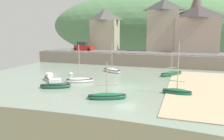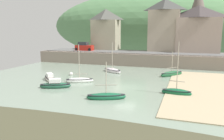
{
  "view_description": "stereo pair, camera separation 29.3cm",
  "coord_description": "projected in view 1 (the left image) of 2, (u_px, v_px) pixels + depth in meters",
  "views": [
    {
      "loc": [
        6.86,
        -26.55,
        7.05
      ],
      "look_at": [
        -2.92,
        3.34,
        1.44
      ],
      "focal_mm": 36.08,
      "sensor_mm": 36.0,
      "label": 1
    },
    {
      "loc": [
        7.14,
        -26.46,
        7.05
      ],
      "look_at": [
        -2.92,
        3.34,
        1.44
      ],
      "focal_mm": 36.08,
      "sensor_mm": 36.0,
      "label": 2
    }
  ],
  "objects": [
    {
      "name": "ground",
      "position": [
        113.0,
        114.0,
        18.78
      ],
      "size": [
        48.0,
        41.0,
        0.61
      ],
      "color": "gray"
    },
    {
      "name": "waterfront_building_right",
      "position": [
        197.0,
        29.0,
        47.74
      ],
      "size": [
        9.02,
        6.1,
        9.72
      ],
      "color": "tan",
      "rests_on": "ground"
    },
    {
      "name": "rowboat_small_beached",
      "position": [
        177.0,
        92.0,
        24.91
      ],
      "size": [
        3.33,
        1.31,
        6.04
      ],
      "rotation": [
        0.0,
        0.0,
        -0.09
      ],
      "color": "#145B36",
      "rests_on": "ground"
    },
    {
      "name": "sailboat_blue_trim",
      "position": [
        55.0,
        85.0,
        27.78
      ],
      "size": [
        4.02,
        2.76,
        1.32
      ],
      "rotation": [
        0.0,
        0.0,
        0.41
      ],
      "color": "#1F4F38",
      "rests_on": "ground"
    },
    {
      "name": "sailboat_far_left",
      "position": [
        50.0,
        78.0,
        31.94
      ],
      "size": [
        3.93,
        3.97,
        1.16
      ],
      "rotation": [
        0.0,
        0.0,
        -0.8
      ],
      "color": "silver",
      "rests_on": "ground"
    },
    {
      "name": "waterfront_building_centre",
      "position": [
        163.0,
        25.0,
        49.74
      ],
      "size": [
        6.8,
        5.42,
        11.37
      ],
      "color": "tan",
      "rests_on": "ground"
    },
    {
      "name": "sailboat_tall_mast",
      "position": [
        112.0,
        70.0,
        38.1
      ],
      "size": [
        4.14,
        3.37,
        5.21
      ],
      "rotation": [
        0.0,
        0.0,
        -0.58
      ],
      "color": "white",
      "rests_on": "ground"
    },
    {
      "name": "sailboat_white_hull",
      "position": [
        80.0,
        80.0,
        30.79
      ],
      "size": [
        3.98,
        2.63,
        5.34
      ],
      "rotation": [
        0.0,
        0.0,
        0.4
      ],
      "color": "white",
      "rests_on": "ground"
    },
    {
      "name": "motorboat_with_cabin",
      "position": [
        171.0,
        74.0,
        35.12
      ],
      "size": [
        3.6,
        3.95,
        4.06
      ],
      "rotation": [
        0.0,
        0.0,
        0.86
      ],
      "color": "#1F5832",
      "rests_on": "ground"
    },
    {
      "name": "church_with_spire",
      "position": [
        196.0,
        17.0,
        51.06
      ],
      "size": [
        3.0,
        3.0,
        14.58
      ],
      "color": "tan",
      "rests_on": "ground"
    },
    {
      "name": "parked_car_near_slipway",
      "position": [
        83.0,
        47.0,
        51.76
      ],
      "size": [
        4.12,
        1.82,
        1.95
      ],
      "rotation": [
        0.0,
        0.0,
        0.01
      ],
      "color": "#B52117",
      "rests_on": "ground"
    },
    {
      "name": "waterfront_building_left",
      "position": [
        105.0,
        29.0,
        54.12
      ],
      "size": [
        6.44,
        4.74,
        9.56
      ],
      "color": "tan",
      "rests_on": "ground"
    },
    {
      "name": "dinghy_open_wooden",
      "position": [
        107.0,
        96.0,
        23.29
      ],
      "size": [
        4.23,
        2.63,
        4.04
      ],
      "rotation": [
        0.0,
        0.0,
        0.39
      ],
      "color": "#185B3A",
      "rests_on": "ground"
    },
    {
      "name": "hillside_backdrop",
      "position": [
        159.0,
        26.0,
        79.05
      ],
      "size": [
        80.0,
        44.0,
        24.2
      ],
      "color": "#578655",
      "rests_on": "ground"
    },
    {
      "name": "quay_seawall",
      "position": [
        148.0,
        59.0,
        44.32
      ],
      "size": [
        48.0,
        9.4,
        2.4
      ],
      "color": "gray",
      "rests_on": "ground"
    },
    {
      "name": "mooring_buoy",
      "position": [
        71.0,
        74.0,
        35.47
      ],
      "size": [
        0.62,
        0.62,
        0.62
      ],
      "color": "silver",
      "rests_on": "ground"
    }
  ]
}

